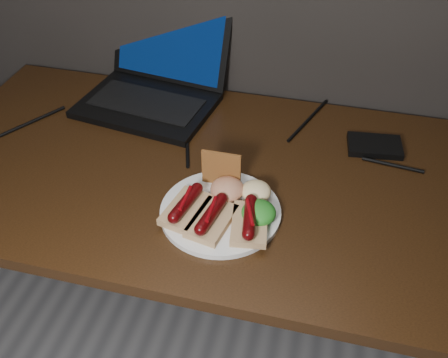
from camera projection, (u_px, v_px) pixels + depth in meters
desk at (218, 200)px, 1.20m from camera, size 1.40×0.70×0.75m
laptop at (156, 80)px, 1.35m from camera, size 0.39×0.37×0.25m
hard_drive at (375, 146)px, 1.20m from camera, size 0.14×0.10×0.02m
desk_cables at (217, 134)px, 1.24m from camera, size 1.03×0.38×0.01m
plate at (220, 211)px, 1.03m from camera, size 0.32×0.32×0.01m
bread_sausage_left at (186, 207)px, 1.01m from camera, size 0.09×0.13×0.04m
bread_sausage_center at (211, 218)px, 0.99m from camera, size 0.09×0.13×0.04m
bread_sausage_right at (250, 221)px, 0.98m from camera, size 0.09×0.12×0.04m
crispbread at (221, 169)px, 1.06m from camera, size 0.09×0.01×0.08m
salad_greens at (259, 213)px, 1.00m from camera, size 0.07×0.07×0.04m
salsa_mound at (227, 189)px, 1.05m from camera, size 0.07×0.07×0.04m
coleslaw_mound at (256, 191)px, 1.05m from camera, size 0.06×0.06×0.04m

